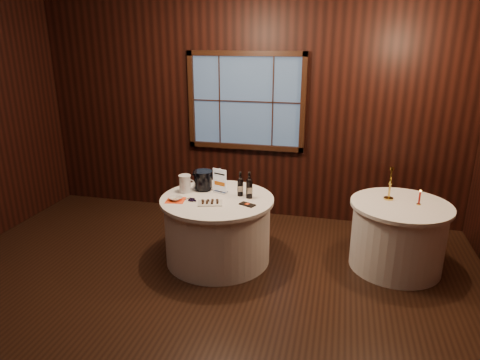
% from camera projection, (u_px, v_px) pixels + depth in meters
% --- Properties ---
extents(ground, '(6.00, 6.00, 0.00)m').
position_uv_depth(ground, '(189.00, 308.00, 4.13)').
color(ground, black).
rests_on(ground, ground).
extents(back_wall, '(6.00, 0.10, 3.00)m').
position_uv_depth(back_wall, '(246.00, 109.00, 5.93)').
color(back_wall, black).
rests_on(back_wall, ground).
extents(main_table, '(1.28, 1.28, 0.77)m').
position_uv_depth(main_table, '(218.00, 229.00, 4.93)').
color(main_table, white).
rests_on(main_table, ground).
extents(side_table, '(1.08, 1.08, 0.77)m').
position_uv_depth(side_table, '(397.00, 236.00, 4.76)').
color(side_table, white).
rests_on(side_table, ground).
extents(sign_stand, '(0.18, 0.13, 0.30)m').
position_uv_depth(sign_stand, '(220.00, 184.00, 4.94)').
color(sign_stand, '#B8B8BF').
rests_on(sign_stand, main_table).
extents(port_bottle_left, '(0.07, 0.08, 0.28)m').
position_uv_depth(port_bottle_left, '(240.00, 186.00, 4.84)').
color(port_bottle_left, black).
rests_on(port_bottle_left, main_table).
extents(port_bottle_right, '(0.07, 0.08, 0.30)m').
position_uv_depth(port_bottle_right, '(249.00, 187.00, 4.76)').
color(port_bottle_right, black).
rests_on(port_bottle_right, main_table).
extents(ice_bucket, '(0.23, 0.23, 0.23)m').
position_uv_depth(ice_bucket, '(203.00, 180.00, 5.02)').
color(ice_bucket, black).
rests_on(ice_bucket, main_table).
extents(chocolate_plate, '(0.30, 0.24, 0.04)m').
position_uv_depth(chocolate_plate, '(210.00, 203.00, 4.63)').
color(chocolate_plate, silver).
rests_on(chocolate_plate, main_table).
extents(chocolate_box, '(0.19, 0.15, 0.01)m').
position_uv_depth(chocolate_box, '(247.00, 205.00, 4.60)').
color(chocolate_box, black).
rests_on(chocolate_box, main_table).
extents(grape_bunch, '(0.15, 0.07, 0.03)m').
position_uv_depth(grape_bunch, '(192.00, 199.00, 4.71)').
color(grape_bunch, black).
rests_on(grape_bunch, main_table).
extents(glass_pitcher, '(0.19, 0.15, 0.21)m').
position_uv_depth(glass_pitcher, '(185.00, 184.00, 4.95)').
color(glass_pitcher, silver).
rests_on(glass_pitcher, main_table).
extents(orange_napkin, '(0.23, 0.23, 0.00)m').
position_uv_depth(orange_napkin, '(176.00, 200.00, 4.73)').
color(orange_napkin, '#FF4515').
rests_on(orange_napkin, main_table).
extents(cracker_bowl, '(0.19, 0.19, 0.03)m').
position_uv_depth(cracker_bowl, '(176.00, 199.00, 4.72)').
color(cracker_bowl, silver).
rests_on(cracker_bowl, orange_napkin).
extents(brass_candlestick, '(0.11, 0.11, 0.37)m').
position_uv_depth(brass_candlestick, '(390.00, 188.00, 4.72)').
color(brass_candlestick, gold).
rests_on(brass_candlestick, side_table).
extents(red_candle, '(0.05, 0.05, 0.17)m').
position_uv_depth(red_candle, '(419.00, 199.00, 4.59)').
color(red_candle, gold).
rests_on(red_candle, side_table).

